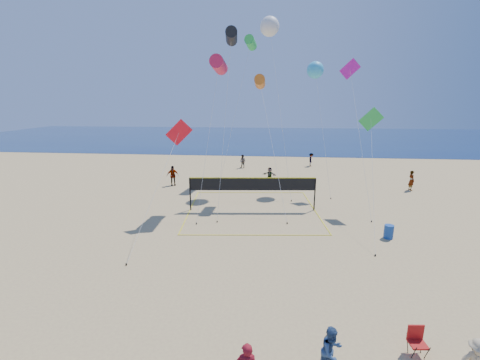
{
  "coord_description": "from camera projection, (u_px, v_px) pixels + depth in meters",
  "views": [
    {
      "loc": [
        -0.35,
        -9.53,
        8.03
      ],
      "look_at": [
        -1.47,
        2.0,
        5.14
      ],
      "focal_mm": 24.0,
      "sensor_mm": 36.0,
      "label": 1
    }
  ],
  "objects": [
    {
      "name": "ground",
      "position": [
        277.0,
        338.0,
        11.12
      ],
      "size": [
        120.0,
        120.0,
        0.0
      ],
      "primitive_type": "plane",
      "color": "tan",
      "rests_on": "ground"
    },
    {
      "name": "ocean",
      "position": [
        273.0,
        137.0,
        70.99
      ],
      "size": [
        140.0,
        50.0,
        0.03
      ],
      "primitive_type": "cube",
      "color": "navy",
      "rests_on": "ground"
    },
    {
      "name": "bystander_a",
      "position": [
        332.0,
        352.0,
        9.47
      ],
      "size": [
        0.99,
        0.96,
        1.61
      ],
      "primitive_type": "imported",
      "rotation": [
        0.0,
        0.0,
        0.65
      ],
      "color": "navy",
      "rests_on": "ground"
    },
    {
      "name": "far_person_0",
      "position": [
        173.0,
        176.0,
        30.82
      ],
      "size": [
        1.23,
        0.88,
        1.94
      ],
      "primitive_type": "imported",
      "rotation": [
        0.0,
        0.0,
        0.4
      ],
      "color": "gray",
      "rests_on": "ground"
    },
    {
      "name": "far_person_1",
      "position": [
        270.0,
        175.0,
        31.96
      ],
      "size": [
        1.5,
        0.91,
        1.54
      ],
      "primitive_type": "imported",
      "rotation": [
        0.0,
        0.0,
        -0.34
      ],
      "color": "gray",
      "rests_on": "ground"
    },
    {
      "name": "far_person_2",
      "position": [
        411.0,
        181.0,
        29.16
      ],
      "size": [
        0.55,
        0.74,
        1.84
      ],
      "primitive_type": "imported",
      "rotation": [
        0.0,
        0.0,
        1.74
      ],
      "color": "gray",
      "rests_on": "ground"
    },
    {
      "name": "far_person_3",
      "position": [
        243.0,
        161.0,
        38.78
      ],
      "size": [
        0.96,
        0.87,
        1.62
      ],
      "primitive_type": "imported",
      "rotation": [
        0.0,
        0.0,
        -0.39
      ],
      "color": "gray",
      "rests_on": "ground"
    },
    {
      "name": "far_person_4",
      "position": [
        311.0,
        160.0,
        39.84
      ],
      "size": [
        0.67,
        1.09,
        1.64
      ],
      "primitive_type": "imported",
      "rotation": [
        0.0,
        0.0,
        1.51
      ],
      "color": "gray",
      "rests_on": "ground"
    },
    {
      "name": "camp_chair",
      "position": [
        417.0,
        339.0,
        10.34
      ],
      "size": [
        0.56,
        0.69,
        1.08
      ],
      "rotation": [
        0.0,
        0.0,
        0.09
      ],
      "color": "#AB1513",
      "rests_on": "ground"
    },
    {
      "name": "trash_barrel",
      "position": [
        389.0,
        232.0,
        19.1
      ],
      "size": [
        0.72,
        0.72,
        0.82
      ],
      "primitive_type": "cylinder",
      "rotation": [
        0.0,
        0.0,
        -0.4
      ],
      "color": "navy",
      "rests_on": "ground"
    },
    {
      "name": "volleyball_net",
      "position": [
        252.0,
        188.0,
        23.65
      ],
      "size": [
        10.28,
        10.14,
        2.53
      ],
      "rotation": [
        0.0,
        0.0,
        0.09
      ],
      "color": "black",
      "rests_on": "ground"
    },
    {
      "name": "kite_0",
      "position": [
        219.0,
        65.0,
        23.16
      ],
      "size": [
        1.48,
        5.84,
        11.15
      ],
      "rotation": [
        0.0,
        0.0,
        -0.01
      ],
      "color": "#C81D43",
      "rests_on": "ground"
    },
    {
      "name": "kite_1",
      "position": [
        231.0,
        36.0,
        22.78
      ],
      "size": [
        1.09,
        5.38,
        12.98
      ],
      "rotation": [
        0.0,
        0.0,
        0.11
      ],
      "color": "black",
      "rests_on": "ground"
    },
    {
      "name": "kite_2",
      "position": [
        260.0,
        82.0,
        25.15
      ],
      "size": [
        2.64,
        7.07,
        9.97
      ],
      "rotation": [
        0.0,
        0.0,
        0.0
      ],
      "color": "orange",
      "rests_on": "ground"
    },
    {
      "name": "kite_3",
      "position": [
        177.0,
        137.0,
        20.76
      ],
      "size": [
        1.97,
        6.95,
        6.86
      ],
      "rotation": [
        0.0,
        0.0,
        0.36
      ],
      "color": "red",
      "rests_on": "ground"
    },
    {
      "name": "kite_4",
      "position": [
        371.0,
        125.0,
        22.35
      ],
      "size": [
        2.15,
        8.2,
        7.58
      ],
      "rotation": [
        0.0,
        0.0,
        -0.38
      ],
      "color": "green",
      "rests_on": "ground"
    },
    {
      "name": "kite_5",
      "position": [
        351.0,
        76.0,
        26.68
      ],
      "size": [
        1.77,
        8.24,
        11.45
      ],
      "rotation": [
        0.0,
        0.0,
        0.18
      ],
      "color": "#C315AC",
      "rests_on": "ground"
    },
    {
      "name": "kite_6",
      "position": [
        270.0,
        27.0,
        27.94
      ],
      "size": [
        3.06,
        6.15,
        15.1
      ],
      "rotation": [
        0.0,
        0.0,
        0.07
      ],
      "color": "silver",
      "rests_on": "ground"
    },
    {
      "name": "kite_7",
      "position": [
        315.0,
        70.0,
        28.09
      ],
      "size": [
        2.31,
        4.81,
        11.32
      ],
      "rotation": [
        0.0,
        0.0,
        -0.27
      ],
      "color": "#35B0E8",
      "rests_on": "ground"
    },
    {
      "name": "kite_8",
      "position": [
        251.0,
        43.0,
        30.87
      ],
      "size": [
        3.24,
        5.32,
        14.0
      ],
      "rotation": [
        0.0,
        0.0,
        -0.09
      ],
      "color": "green",
      "rests_on": "ground"
    }
  ]
}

